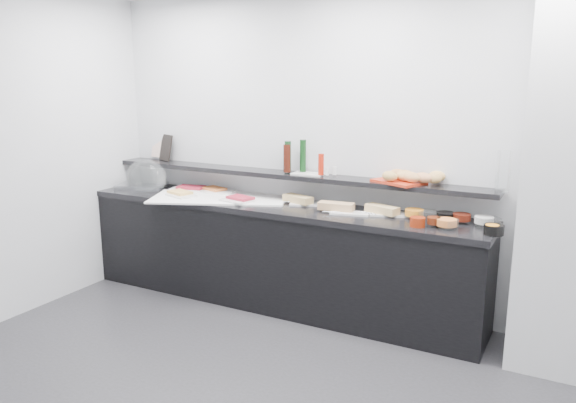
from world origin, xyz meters
The scene contains 56 objects.
back_wall centered at (0.00, 2.00, 1.35)m, with size 5.00×0.02×2.70m, color silver.
column centered at (1.50, 1.65, 1.35)m, with size 0.50×0.50×2.70m, color silver.
buffet_cabinet centered at (-0.70, 1.70, 0.42)m, with size 3.60×0.60×0.85m, color black.
counter_top centered at (-0.70, 1.70, 0.88)m, with size 3.62×0.62×0.05m, color black.
wall_shelf centered at (-0.70, 1.88, 1.13)m, with size 3.60×0.25×0.04m, color black.
cloche_base centered at (-2.24, 1.73, 0.92)m, with size 0.45×0.30×0.04m, color #A8ABAF.
cloche_dome centered at (-2.13, 1.68, 1.03)m, with size 0.44×0.29×0.34m, color silver.
linen_runner centered at (-1.26, 1.66, 0.91)m, with size 1.20×0.57×0.01m, color white.
platter_meat_a centered at (-1.72, 1.82, 0.92)m, with size 0.33×0.22×0.01m, color white.
food_meat_a centered at (-1.69, 1.80, 0.94)m, with size 0.25×0.16×0.02m, color maroon.
platter_salmon centered at (-1.39, 1.82, 0.92)m, with size 0.30×0.20×0.01m, color white.
food_salmon centered at (-1.45, 1.85, 0.94)m, with size 0.22×0.14×0.02m, color orange.
platter_cheese centered at (-1.59, 1.53, 0.92)m, with size 0.26×0.18×0.01m, color white.
food_cheese centered at (-1.63, 1.56, 0.94)m, with size 0.22×0.14×0.02m, color #EDB95C.
platter_meat_b centered at (-1.03, 1.58, 0.92)m, with size 0.26×0.17×0.01m, color white.
food_meat_b centered at (-1.01, 1.62, 0.94)m, with size 0.22×0.14×0.02m, color maroon.
sandwich_plate_left centered at (-0.42, 1.84, 0.91)m, with size 0.39×0.17×0.01m, color silver.
sandwich_food_left centered at (-0.54, 1.80, 0.94)m, with size 0.27×0.11×0.06m, color tan.
tongs_left centered at (-0.59, 1.78, 0.92)m, with size 0.01×0.01×0.16m, color #AEB2B5.
sandwich_plate_mid centered at (-0.01, 1.67, 0.91)m, with size 0.31×0.13×0.01m, color silver.
sandwich_food_mid centered at (-0.14, 1.69, 0.94)m, with size 0.29×0.11×0.06m, color tan.
tongs_mid centered at (-0.13, 1.60, 0.92)m, with size 0.01×0.01×0.16m, color silver.
sandwich_plate_right centered at (0.32, 1.80, 0.91)m, with size 0.38×0.16×0.01m, color silver.
sandwich_food_right centered at (0.23, 1.77, 0.94)m, with size 0.27×0.11×0.06m, color tan.
tongs_right centered at (0.13, 1.71, 0.92)m, with size 0.01×0.01×0.16m, color #B7BABE.
bowl_glass_fruit centered at (0.58, 1.78, 0.94)m, with size 0.16×0.16×0.07m, color white.
fill_glass_fruit centered at (0.48, 1.78, 0.95)m, with size 0.14×0.14×0.05m, color orange.
bowl_black_jam centered at (0.72, 1.80, 0.94)m, with size 0.14×0.14×0.07m, color black.
fill_black_jam centered at (0.84, 1.80, 0.95)m, with size 0.13×0.13×0.05m, color #52170B.
bowl_glass_cream centered at (1.03, 1.77, 0.94)m, with size 0.18×0.18×0.07m, color silver.
fill_glass_cream centered at (1.00, 1.79, 0.95)m, with size 0.14×0.14×0.05m, color silver.
bowl_red_jam centered at (0.57, 1.55, 0.94)m, with size 0.11×0.11×0.07m, color maroon.
fill_red_jam centered at (0.68, 1.59, 0.95)m, with size 0.10×0.10×0.05m, color #511C0B.
bowl_glass_salmon centered at (0.78, 1.59, 0.94)m, with size 0.15×0.15×0.07m, color white.
fill_glass_salmon centered at (0.77, 1.59, 0.95)m, with size 0.14×0.14×0.05m, color orange.
bowl_black_fruit centered at (1.10, 1.58, 0.94)m, with size 0.14×0.14×0.07m, color black.
fill_black_fruit centered at (1.09, 1.57, 0.95)m, with size 0.09×0.09×0.05m, color orange.
framed_print centered at (-2.10, 1.95, 1.28)m, with size 0.20×0.02×0.26m, color black.
print_art centered at (-2.23, 1.99, 1.28)m, with size 0.18×0.00×0.22m, color #D9AA9C.
condiment_tray centered at (-0.48, 1.88, 1.16)m, with size 0.27×0.17×0.01m, color white.
bottle_green_a centered at (-0.70, 1.92, 1.29)m, with size 0.06×0.06×0.26m, color #0F3717.
bottle_brown centered at (-0.67, 1.84, 1.28)m, with size 0.06×0.06×0.24m, color #39120A.
bottle_green_b centered at (-0.56, 1.93, 1.30)m, with size 0.05×0.05×0.28m, color #0E3513.
bottle_hot centered at (-0.35, 1.85, 1.25)m, with size 0.05×0.05×0.18m, color #B81F0D.
shaker_salt centered at (-0.29, 1.86, 1.20)m, with size 0.03×0.03×0.07m, color white.
shaker_pepper centered at (-0.25, 1.91, 1.20)m, with size 0.04×0.04×0.07m, color white.
bread_tray centered at (0.32, 1.87, 1.16)m, with size 0.38×0.26×0.02m, color #B72B13.
bread_roll_nw centered at (0.36, 1.91, 1.21)m, with size 0.14×0.09×0.08m, color #B37C44.
bread_roll_n centered at (0.29, 1.92, 1.21)m, with size 0.13×0.08×0.08m, color #B17543.
bread_roll_ne centered at (0.60, 1.98, 1.21)m, with size 0.13×0.08×0.08m, color tan.
bread_roll_sw centered at (0.27, 1.79, 1.21)m, with size 0.14×0.09×0.08m, color #B58945.
bread_roll_s centered at (0.43, 1.83, 1.21)m, with size 0.16×0.10×0.08m, color #C5874B.
bread_roll_se centered at (0.52, 1.85, 1.21)m, with size 0.16×0.10×0.08m, color #CB804D.
bread_roll_midw centered at (0.38, 1.86, 1.21)m, with size 0.16×0.10×0.08m, color tan.
bread_roll_mide centered at (0.59, 1.87, 1.21)m, with size 0.13×0.09×0.08m, color tan.
carafe centered at (1.09, 1.89, 1.30)m, with size 0.10×0.10×0.30m, color white.
Camera 1 is at (1.60, -2.40, 1.97)m, focal length 35.00 mm.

